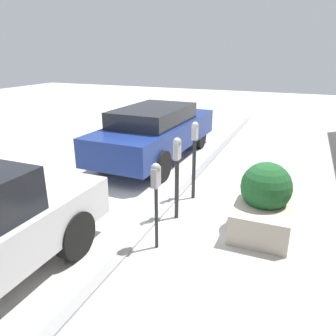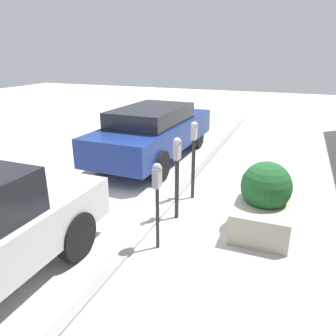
{
  "view_description": "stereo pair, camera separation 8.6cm",
  "coord_description": "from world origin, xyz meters",
  "px_view_note": "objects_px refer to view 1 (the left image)",
  "views": [
    {
      "loc": [
        -4.92,
        -2.11,
        2.85
      ],
      "look_at": [
        0.0,
        -0.08,
        0.93
      ],
      "focal_mm": 35.0,
      "sensor_mm": 36.0,
      "label": 1
    },
    {
      "loc": [
        -4.95,
        -2.03,
        2.85
      ],
      "look_at": [
        0.0,
        -0.08,
        0.93
      ],
      "focal_mm": 35.0,
      "sensor_mm": 36.0,
      "label": 2
    }
  ],
  "objects_px": {
    "parking_meter_nearest": "(156,187)",
    "parking_meter_second": "(177,166)",
    "parking_meter_middle": "(194,150)",
    "planter_box": "(264,203)",
    "parked_car_middle": "(156,131)"
  },
  "relations": [
    {
      "from": "parking_meter_second",
      "to": "parking_meter_middle",
      "type": "relative_size",
      "value": 0.94
    },
    {
      "from": "parking_meter_nearest",
      "to": "parking_meter_second",
      "type": "xyz_separation_m",
      "value": [
        1.0,
        0.06,
        -0.02
      ]
    },
    {
      "from": "parking_meter_second",
      "to": "planter_box",
      "type": "bearing_deg",
      "value": -82.88
    },
    {
      "from": "parking_meter_middle",
      "to": "parking_meter_nearest",
      "type": "bearing_deg",
      "value": -178.51
    },
    {
      "from": "parked_car_middle",
      "to": "parking_meter_second",
      "type": "bearing_deg",
      "value": -147.89
    },
    {
      "from": "planter_box",
      "to": "parked_car_middle",
      "type": "xyz_separation_m",
      "value": [
        2.78,
        3.22,
        0.31
      ]
    },
    {
      "from": "planter_box",
      "to": "parked_car_middle",
      "type": "height_order",
      "value": "parked_car_middle"
    },
    {
      "from": "parking_meter_nearest",
      "to": "parking_meter_middle",
      "type": "distance_m",
      "value": 1.92
    },
    {
      "from": "parking_meter_second",
      "to": "parking_meter_middle",
      "type": "height_order",
      "value": "parking_meter_middle"
    },
    {
      "from": "parking_meter_nearest",
      "to": "parking_meter_middle",
      "type": "xyz_separation_m",
      "value": [
        1.92,
        0.05,
        0.03
      ]
    },
    {
      "from": "planter_box",
      "to": "parked_car_middle",
      "type": "relative_size",
      "value": 0.3
    },
    {
      "from": "parking_meter_middle",
      "to": "parked_car_middle",
      "type": "xyz_separation_m",
      "value": [
        2.05,
        1.75,
        -0.24
      ]
    },
    {
      "from": "parking_meter_second",
      "to": "planter_box",
      "type": "distance_m",
      "value": 1.57
    },
    {
      "from": "parking_meter_second",
      "to": "planter_box",
      "type": "height_order",
      "value": "parking_meter_second"
    },
    {
      "from": "parking_meter_second",
      "to": "parked_car_middle",
      "type": "xyz_separation_m",
      "value": [
        2.97,
        1.74,
        -0.19
      ]
    }
  ]
}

